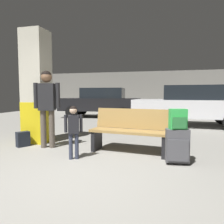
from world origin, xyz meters
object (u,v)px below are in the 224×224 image
(bench, at_px, (130,131))
(suitcase, at_px, (177,146))
(backpack_bright, at_px, (178,119))
(child, at_px, (73,127))
(adult, at_px, (47,100))
(structural_pillar, at_px, (37,87))
(parked_car_near, at_px, (190,105))
(parked_car_far, at_px, (101,102))
(backpack_dark_floor, at_px, (23,139))

(bench, xyz_separation_m, suitcase, (0.91, -0.57, -0.12))
(backpack_bright, relative_size, child, 0.35)
(adult, bearing_deg, structural_pillar, 140.33)
(backpack_bright, bearing_deg, parked_car_near, 82.46)
(structural_pillar, bearing_deg, parked_car_far, 92.26)
(backpack_bright, height_order, backpack_dark_floor, backpack_bright)
(child, xyz_separation_m, adult, (-0.93, 0.66, 0.45))
(structural_pillar, relative_size, parked_car_near, 0.66)
(backpack_bright, xyz_separation_m, parked_car_far, (-3.55, 7.04, 0.03))
(child, bearing_deg, parked_car_far, 103.43)
(structural_pillar, xyz_separation_m, adult, (0.55, -0.46, -0.30))
(child, xyz_separation_m, parked_car_far, (-1.72, 7.21, 0.20))
(suitcase, bearing_deg, structural_pillar, 163.94)
(structural_pillar, distance_m, backpack_dark_floor, 1.30)
(child, relative_size, adult, 0.58)
(suitcase, relative_size, backpack_dark_floor, 1.78)
(structural_pillar, relative_size, suitcase, 4.53)
(structural_pillar, height_order, backpack_dark_floor, structural_pillar)
(bench, distance_m, backpack_dark_floor, 2.47)
(child, height_order, parked_car_near, parked_car_near)
(structural_pillar, height_order, suitcase, structural_pillar)
(parked_car_near, distance_m, parked_car_far, 4.74)
(backpack_bright, distance_m, adult, 2.81)
(adult, relative_size, backpack_dark_floor, 5.01)
(adult, relative_size, parked_car_far, 0.40)
(child, xyz_separation_m, backpack_dark_floor, (-1.53, 0.60, -0.44))
(structural_pillar, xyz_separation_m, bench, (2.40, -0.38, -0.91))
(backpack_bright, height_order, adult, adult)
(bench, bearing_deg, parked_car_near, 69.98)
(bench, bearing_deg, backpack_bright, -31.99)
(bench, xyz_separation_m, parked_car_near, (1.55, 4.24, 0.36))
(adult, height_order, parked_car_far, adult)
(bench, bearing_deg, structural_pillar, 170.89)
(backpack_dark_floor, bearing_deg, bench, 3.03)
(suitcase, height_order, parked_car_near, parked_car_near)
(backpack_bright, height_order, parked_car_near, parked_car_near)
(suitcase, height_order, adult, adult)
(structural_pillar, relative_size, adult, 1.60)
(bench, bearing_deg, suitcase, -32.00)
(structural_pillar, bearing_deg, parked_car_near, 44.36)
(backpack_bright, distance_m, child, 1.84)
(suitcase, height_order, backpack_dark_floor, suitcase)
(child, distance_m, backpack_dark_floor, 1.70)
(backpack_bright, distance_m, parked_car_near, 4.85)
(parked_car_near, height_order, parked_car_far, same)
(structural_pillar, height_order, adult, structural_pillar)
(parked_car_near, relative_size, parked_car_far, 0.98)
(adult, xyz_separation_m, parked_car_far, (-0.79, 6.55, -0.25))
(parked_car_far, bearing_deg, suitcase, -63.26)
(bench, distance_m, suitcase, 1.08)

